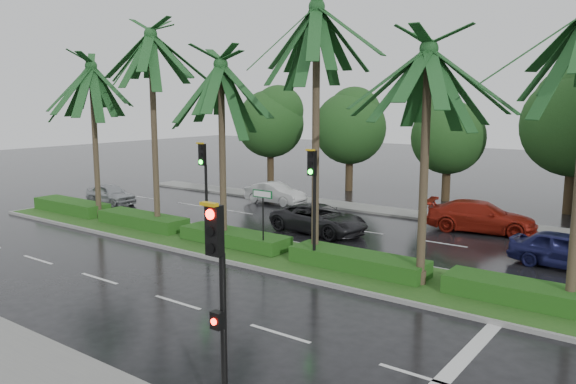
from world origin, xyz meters
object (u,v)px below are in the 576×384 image
Objects in this scene: street_sign at (263,206)px; signal_near at (220,309)px; car_darkgrey at (319,219)px; car_red at (481,217)px; car_silver at (111,194)px; signal_median_left at (204,178)px; car_white at (275,193)px; car_blue at (567,251)px.

signal_near is at bearing -54.66° from street_sign.
car_red is (6.12, 4.79, 0.06)m from car_darkgrey.
car_red is (20.50, 5.98, 0.12)m from car_silver.
street_sign is (3.00, 0.18, -0.87)m from signal_median_left.
signal_median_left is at bearing -106.63° from car_silver.
street_sign is 0.72× the size of car_silver.
signal_near is 1.68× the size of street_sign.
signal_near reaches higher than car_red.
car_darkgrey is at bearing -83.47° from car_silver.
signal_near is at bearing -44.09° from signal_median_left.
car_white is 17.56m from car_blue.
signal_near is 19.80m from car_red.
car_blue is (3.00, 15.51, -1.81)m from signal_near.
car_blue reaches higher than car_silver.
car_red is (8.50, 9.98, -2.26)m from signal_median_left.
car_red reaches higher than car_white.
car_silver is at bearing 161.58° from signal_median_left.
car_white is 0.77× the size of car_red.
car_darkgrey is at bearing 117.61° from car_red.
car_white is at bearing 79.17° from car_red.
car_silver is at bearing 99.63° from car_darkgrey.
car_blue is at bearing 29.44° from street_sign.
signal_near is 0.90× the size of car_darkgrey.
signal_near reaches higher than car_blue.
car_white is at bearing 125.48° from street_sign.
signal_median_left is at bearing 119.74° from car_blue.
signal_median_left reaches higher than street_sign.
car_silver is (-15.00, 3.81, -1.51)m from street_sign.
car_blue is at bearing -81.69° from car_darkgrey.
car_white is 0.96× the size of car_blue.
street_sign is at bearing 140.25° from car_red.
signal_near reaches higher than car_darkgrey.
car_silver is 0.71× the size of car_red.
car_red reaches higher than car_silver.
car_white is at bearing 111.89° from signal_median_left.
car_white is at bearing 57.71° from car_darkgrey.
car_silver is at bearing 148.12° from signal_near.
car_silver is 25.07m from car_blue.
car_blue is (10.62, 0.64, 0.02)m from car_darkgrey.
street_sign is (-7.00, 9.87, -0.38)m from signal_near.
car_darkgrey is (14.38, 1.19, 0.06)m from car_silver.
signal_near is 25.98m from car_silver.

